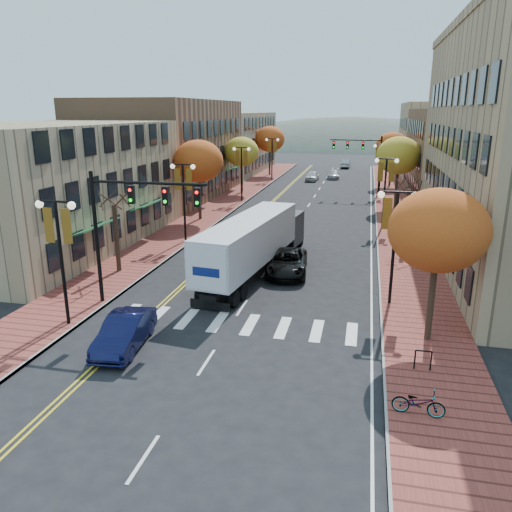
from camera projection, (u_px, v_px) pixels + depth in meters
The scene contains 32 objects.
ground at pixel (220, 341), 22.21m from camera, with size 200.00×200.00×0.00m, color black.
sidewalk_left at pixel (225, 204), 54.51m from camera, with size 4.00×85.00×0.15m, color brown.
sidewalk_right at pixel (395, 210), 50.78m from camera, with size 4.00×85.00×0.15m, color brown.
building_left_near at pixel (47, 186), 36.65m from camera, with size 12.00×22.00×9.00m, color #9E8966.
building_left_mid at pixel (166, 149), 57.92m from camera, with size 12.00×24.00×11.00m, color brown.
building_left_far at pixel (225, 143), 81.55m from camera, with size 12.00×26.00×9.50m, color #9E8966.
building_right_mid at pixel (482, 155), 56.33m from camera, with size 15.00×24.00×10.00m, color brown.
building_right_far at pixel (452, 140), 76.80m from camera, with size 15.00×20.00×11.00m, color #9E8966.
tree_left_a at pixel (117, 238), 30.94m from camera, with size 0.28×0.28×4.20m.
tree_left_b at pixel (198, 161), 45.03m from camera, with size 4.48×4.48×7.21m.
tree_left_c at pixel (242, 152), 60.13m from camera, with size 4.16×4.16×6.69m.
tree_left_d at pixel (270, 139), 76.85m from camera, with size 4.61×4.61×7.42m.
tree_right_a at pixel (438, 231), 20.80m from camera, with size 4.16×4.16×6.69m.
tree_right_b at pixel (407, 218), 36.58m from camera, with size 0.28×0.28×4.20m.
tree_right_c at pixel (399, 156), 50.67m from camera, with size 4.48×4.48×7.21m.
tree_right_d at pixel (392, 146), 65.71m from camera, with size 4.35×4.35×7.00m.
lamp_left_a at pixel (59, 239), 22.56m from camera, with size 1.96×0.36×6.05m.
lamp_left_b at pixel (184, 187), 37.55m from camera, with size 1.96×0.36×6.05m.
lamp_left_c at pixel (242, 163), 54.41m from camera, with size 1.96×0.36×6.05m.
lamp_left_d at pixel (272, 151), 71.28m from camera, with size 1.96×0.36×6.05m.
lamp_right_a at pixel (395, 226), 25.07m from camera, with size 1.96×0.36×6.05m.
lamp_right_b at pixel (385, 179), 41.94m from camera, with size 1.96×0.36×6.05m.
lamp_right_c at pixel (381, 159), 58.80m from camera, with size 1.96×0.36×6.05m.
traffic_mast_near at pixel (129, 214), 24.77m from camera, with size 6.10×0.35×7.00m.
traffic_mast_far at pixel (364, 154), 59.04m from camera, with size 6.10×0.34×7.00m.
semi_truck at pixel (256, 239), 31.11m from camera, with size 4.25×14.84×3.66m.
navy_sedan at pixel (125, 332), 21.43m from camera, with size 1.53×4.38×1.44m, color black.
black_suv at pixel (287, 262), 31.20m from camera, with size 2.43×5.27×1.47m, color black.
car_far_white at pixel (312, 176), 72.40m from camera, with size 1.63×4.06×1.38m, color silver.
car_far_silver at pixel (333, 174), 74.79m from camera, with size 1.76×4.33×1.26m, color #9A9AA1.
car_far_oncoming at pixel (346, 164), 88.67m from camera, with size 1.49×4.29×1.41m, color #A0A1A7.
bicycle at pixel (419, 403), 16.46m from camera, with size 0.60×1.71×0.90m, color gray.
Camera 1 is at (5.93, -19.42, 9.89)m, focal length 35.00 mm.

